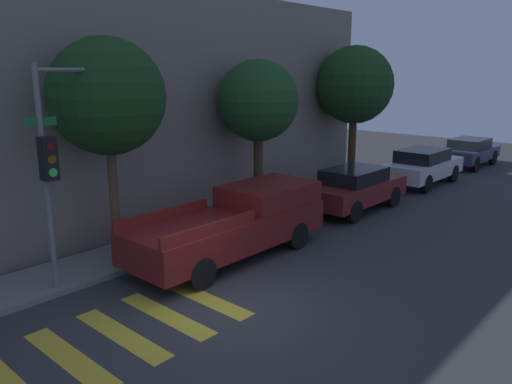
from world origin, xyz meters
The scene contains 12 objects.
ground_plane centered at (0.00, 0.00, 0.00)m, with size 60.00×60.00×0.00m, color #333335.
sidewalk centered at (0.00, 4.10, 0.07)m, with size 26.00×1.81×0.14m, color slate.
building_row centered at (0.00, 8.41, 3.64)m, with size 26.00×6.00×7.28m, color slate.
crosswalk centered at (-3.12, 0.80, 0.00)m, with size 6.69×2.60×0.00m.
traffic_light_pole centered at (-1.46, 3.37, 3.36)m, with size 2.72×0.56×4.98m.
pickup_truck centered at (2.39, 2.10, 0.92)m, with size 5.74×2.01×1.75m.
sedan_near_corner centered at (8.32, 2.10, 0.81)m, with size 4.33×1.80×1.52m.
sedan_middle centered at (13.89, 2.10, 0.83)m, with size 4.54×1.84×1.54m.
sedan_far_end centered at (19.54, 2.10, 0.78)m, with size 4.25×1.76×1.44m.
tree_near_corner centered at (0.06, 4.20, 4.18)m, with size 2.86×2.86×5.63m.
tree_midblock centered at (5.57, 4.20, 3.83)m, with size 2.64×2.64×5.19m.
tree_far_end centered at (11.48, 4.20, 4.22)m, with size 3.15×3.15×5.82m.
Camera 1 is at (-6.66, -6.71, 4.81)m, focal length 35.00 mm.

